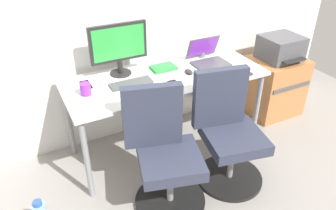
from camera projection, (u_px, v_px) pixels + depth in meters
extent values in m
plane|color=gray|center=(166.00, 146.00, 3.13)|extent=(5.28, 5.28, 0.00)
cube|color=silver|center=(165.00, 77.00, 2.75)|extent=(1.69, 0.69, 0.03)
cylinder|color=gray|center=(87.00, 161.00, 2.42)|extent=(0.04, 0.04, 0.71)
cylinder|color=gray|center=(257.00, 109.00, 3.03)|extent=(0.04, 0.04, 0.71)
cylinder|color=gray|center=(69.00, 121.00, 2.86)|extent=(0.04, 0.04, 0.71)
cylinder|color=gray|center=(220.00, 82.00, 3.48)|extent=(0.04, 0.04, 0.71)
cylinder|color=black|center=(170.00, 200.00, 2.54)|extent=(0.54, 0.54, 0.03)
cylinder|color=gray|center=(170.00, 183.00, 2.44)|extent=(0.05, 0.05, 0.34)
cube|color=#33384C|center=(170.00, 160.00, 2.33)|extent=(0.54, 0.54, 0.09)
cube|color=#33384C|center=(152.00, 116.00, 2.30)|extent=(0.42, 0.18, 0.48)
cylinder|color=black|center=(229.00, 177.00, 2.75)|extent=(0.54, 0.54, 0.03)
cylinder|color=gray|center=(231.00, 160.00, 2.66)|extent=(0.05, 0.05, 0.34)
cube|color=#33384C|center=(234.00, 139.00, 2.54)|extent=(0.52, 0.52, 0.09)
cube|color=#33384C|center=(220.00, 98.00, 2.52)|extent=(0.43, 0.15, 0.48)
cube|color=#B77542|center=(274.00, 86.00, 3.51)|extent=(0.53, 0.47, 0.62)
cube|color=#4C4C4C|center=(292.00, 88.00, 3.29)|extent=(0.48, 0.01, 0.04)
cube|color=#515156|center=(281.00, 48.00, 3.29)|extent=(0.38, 0.34, 0.24)
cube|color=#262626|center=(294.00, 61.00, 3.17)|extent=(0.27, 0.06, 0.01)
cylinder|color=#2D59B2|center=(37.00, 203.00, 2.15)|extent=(0.06, 0.06, 0.03)
cylinder|color=#262626|center=(121.00, 73.00, 2.78)|extent=(0.18, 0.18, 0.01)
cylinder|color=#262626|center=(120.00, 66.00, 2.74)|extent=(0.04, 0.04, 0.11)
cube|color=#262626|center=(118.00, 43.00, 2.64)|extent=(0.48, 0.03, 0.31)
cube|color=green|center=(119.00, 43.00, 2.62)|extent=(0.43, 0.00, 0.26)
cube|color=#4C4C51|center=(211.00, 64.00, 2.93)|extent=(0.31, 0.22, 0.02)
cube|color=#4C4C51|center=(203.00, 47.00, 2.98)|extent=(0.31, 0.08, 0.20)
cube|color=purple|center=(203.00, 47.00, 2.98)|extent=(0.28, 0.06, 0.17)
cube|color=#515156|center=(131.00, 83.00, 2.61)|extent=(0.34, 0.12, 0.02)
cube|color=#2D2D2D|center=(232.00, 75.00, 2.73)|extent=(0.34, 0.12, 0.02)
ellipsoid|color=#2D2D2D|center=(189.00, 72.00, 2.78)|extent=(0.06, 0.10, 0.03)
ellipsoid|color=#B7B7B7|center=(205.00, 78.00, 2.68)|extent=(0.06, 0.10, 0.03)
cylinder|color=purple|center=(85.00, 89.00, 2.45)|extent=(0.08, 0.08, 0.09)
cylinder|color=slate|center=(202.00, 51.00, 3.07)|extent=(0.07, 0.07, 0.10)
cube|color=black|center=(86.00, 85.00, 2.60)|extent=(0.07, 0.14, 0.01)
cube|color=black|center=(175.00, 84.00, 2.60)|extent=(0.07, 0.14, 0.01)
cube|color=green|center=(163.00, 68.00, 2.85)|extent=(0.21, 0.15, 0.03)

